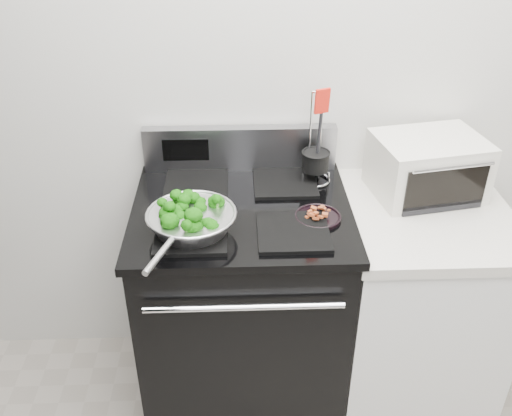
{
  "coord_description": "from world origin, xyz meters",
  "views": [
    {
      "loc": [
        -0.31,
        -0.33,
        2.03
      ],
      "look_at": [
        -0.25,
        1.36,
        0.98
      ],
      "focal_mm": 40.0,
      "sensor_mm": 36.0,
      "label": 1
    }
  ],
  "objects_px": {
    "gas_range": "(243,305)",
    "bacon_plate": "(318,214)",
    "toaster_oven": "(427,166)",
    "skillet": "(191,220)",
    "utensil_holder": "(315,166)"
  },
  "relations": [
    {
      "from": "utensil_holder",
      "to": "gas_range",
      "type": "bearing_deg",
      "value": -167.74
    },
    {
      "from": "skillet",
      "to": "bacon_plate",
      "type": "distance_m",
      "value": 0.44
    },
    {
      "from": "gas_range",
      "to": "bacon_plate",
      "type": "bearing_deg",
      "value": -17.69
    },
    {
      "from": "gas_range",
      "to": "bacon_plate",
      "type": "xyz_separation_m",
      "value": [
        0.26,
        -0.08,
        0.48
      ]
    },
    {
      "from": "skillet",
      "to": "bacon_plate",
      "type": "height_order",
      "value": "skillet"
    },
    {
      "from": "toaster_oven",
      "to": "bacon_plate",
      "type": "bearing_deg",
      "value": -163.92
    },
    {
      "from": "bacon_plate",
      "to": "toaster_oven",
      "type": "bearing_deg",
      "value": 26.49
    },
    {
      "from": "skillet",
      "to": "utensil_holder",
      "type": "xyz_separation_m",
      "value": [
        0.45,
        0.34,
        0.02
      ]
    },
    {
      "from": "skillet",
      "to": "toaster_oven",
      "type": "distance_m",
      "value": 0.92
    },
    {
      "from": "bacon_plate",
      "to": "toaster_oven",
      "type": "distance_m",
      "value": 0.49
    },
    {
      "from": "gas_range",
      "to": "toaster_oven",
      "type": "distance_m",
      "value": 0.9
    },
    {
      "from": "gas_range",
      "to": "toaster_oven",
      "type": "bearing_deg",
      "value": 10.82
    },
    {
      "from": "bacon_plate",
      "to": "toaster_oven",
      "type": "height_order",
      "value": "toaster_oven"
    },
    {
      "from": "gas_range",
      "to": "bacon_plate",
      "type": "distance_m",
      "value": 0.55
    },
    {
      "from": "gas_range",
      "to": "bacon_plate",
      "type": "height_order",
      "value": "gas_range"
    }
  ]
}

